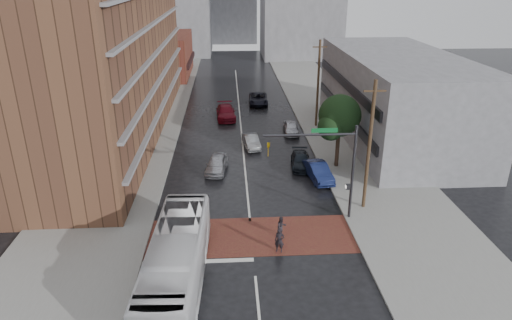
{
  "coord_description": "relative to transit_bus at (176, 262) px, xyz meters",
  "views": [
    {
      "loc": [
        -1.33,
        -26.48,
        16.86
      ],
      "look_at": [
        0.64,
        5.73,
        3.5
      ],
      "focal_mm": 32.0,
      "sensor_mm": 36.0,
      "label": 1
    }
  ],
  "objects": [
    {
      "name": "sidewalk_east",
      "position": [
        16.01,
        29.73,
        -1.62
      ],
      "size": [
        9.0,
        90.0,
        0.15
      ],
      "primitive_type": "cube",
      "color": "gray",
      "rests_on": "ground"
    },
    {
      "name": "storefront_west",
      "position": [
        -7.49,
        58.73,
        1.8
      ],
      "size": [
        8.0,
        16.0,
        7.0
      ],
      "primitive_type": "cube",
      "color": "brown",
      "rests_on": "ground"
    },
    {
      "name": "building_east",
      "position": [
        21.01,
        24.73,
        2.8
      ],
      "size": [
        11.0,
        26.0,
        9.0
      ],
      "primitive_type": "cube",
      "color": "gray",
      "rests_on": "ground"
    },
    {
      "name": "utility_pole_near",
      "position": [
        13.31,
        8.73,
        3.44
      ],
      "size": [
        1.6,
        0.26,
        10.0
      ],
      "color": "#473321",
      "rests_on": "ground"
    },
    {
      "name": "crosswalk",
      "position": [
        4.51,
        5.23,
        -1.69
      ],
      "size": [
        14.0,
        5.0,
        0.02
      ],
      "primitive_type": "cube",
      "color": "brown",
      "rests_on": "ground"
    },
    {
      "name": "ground",
      "position": [
        4.51,
        4.73,
        -1.7
      ],
      "size": [
        160.0,
        160.0,
        0.0
      ],
      "primitive_type": "plane",
      "color": "black",
      "rests_on": "ground"
    },
    {
      "name": "pedestrian_b",
      "position": [
        6.56,
        5.09,
        -0.95
      ],
      "size": [
        0.89,
        0.8,
        1.48
      ],
      "primitive_type": "imported",
      "rotation": [
        0.0,
        0.0,
        0.41
      ],
      "color": "#262127",
      "rests_on": "ground"
    },
    {
      "name": "utility_pole_far",
      "position": [
        13.31,
        28.73,
        3.44
      ],
      "size": [
        1.6,
        0.26,
        10.0
      ],
      "color": "#473321",
      "rests_on": "ground"
    },
    {
      "name": "car_travel_b",
      "position": [
        5.38,
        22.3,
        -1.04
      ],
      "size": [
        1.93,
        4.14,
        1.31
      ],
      "primitive_type": "imported",
      "rotation": [
        0.0,
        0.0,
        0.14
      ],
      "color": "#9EA2A5",
      "rests_on": "ground"
    },
    {
      "name": "suv_travel",
      "position": [
        7.19,
        38.93,
        -0.94
      ],
      "size": [
        2.71,
        5.51,
        1.51
      ],
      "primitive_type": "imported",
      "rotation": [
        0.0,
        0.0,
        -0.04
      ],
      "color": "black",
      "rests_on": "ground"
    },
    {
      "name": "street_tree",
      "position": [
        13.03,
        16.77,
        3.04
      ],
      "size": [
        4.2,
        4.1,
        6.9
      ],
      "color": "#332319",
      "rests_on": "ground"
    },
    {
      "name": "transit_bus",
      "position": [
        0.0,
        0.0,
        0.0
      ],
      "size": [
        3.36,
        12.29,
        3.39
      ],
      "primitive_type": "imported",
      "rotation": [
        0.0,
        0.0,
        -0.04
      ],
      "color": "silver",
      "rests_on": "ground"
    },
    {
      "name": "car_parked_mid",
      "position": [
        9.71,
        16.96,
        -1.07
      ],
      "size": [
        2.11,
        4.44,
        1.25
      ],
      "primitive_type": "imported",
      "rotation": [
        0.0,
        0.0,
        -0.09
      ],
      "color": "black",
      "rests_on": "ground"
    },
    {
      "name": "apartment_block",
      "position": [
        -9.49,
        28.73,
        12.3
      ],
      "size": [
        10.0,
        44.0,
        28.0
      ],
      "primitive_type": "cube",
      "color": "brown",
      "rests_on": "ground"
    },
    {
      "name": "signal_mast",
      "position": [
        10.36,
        7.23,
        3.04
      ],
      "size": [
        6.5,
        0.3,
        7.2
      ],
      "color": "#2D2D33",
      "rests_on": "ground"
    },
    {
      "name": "car_parked_near",
      "position": [
        10.81,
        14.14,
        -0.96
      ],
      "size": [
        2.25,
        4.69,
        1.48
      ],
      "primitive_type": "imported",
      "rotation": [
        0.0,
        0.0,
        0.16
      ],
      "color": "#16214F",
      "rests_on": "ground"
    },
    {
      "name": "pedestrian_a",
      "position": [
        6.22,
        3.23,
        -0.85
      ],
      "size": [
        0.7,
        0.55,
        1.7
      ],
      "primitive_type": "imported",
      "rotation": [
        0.0,
        0.0,
        -0.26
      ],
      "color": "black",
      "rests_on": "ground"
    },
    {
      "name": "sidewalk_west",
      "position": [
        -6.99,
        29.73,
        -1.62
      ],
      "size": [
        9.0,
        90.0,
        0.15
      ],
      "primitive_type": "cube",
      "color": "gray",
      "rests_on": "ground"
    },
    {
      "name": "car_parked_far",
      "position": [
        10.05,
        26.45,
        -1.02
      ],
      "size": [
        1.68,
        4.01,
        1.36
      ],
      "primitive_type": "imported",
      "rotation": [
        0.0,
        0.0,
        -0.02
      ],
      "color": "#B4B6BD",
      "rests_on": "ground"
    },
    {
      "name": "car_travel_c",
      "position": [
        2.77,
        32.6,
        -0.9
      ],
      "size": [
        2.56,
        5.59,
        1.59
      ],
      "primitive_type": "imported",
      "rotation": [
        0.0,
        0.0,
        0.06
      ],
      "color": "maroon",
      "rests_on": "ground"
    },
    {
      "name": "car_travel_a",
      "position": [
        1.94,
        16.39,
        -0.96
      ],
      "size": [
        2.35,
        4.53,
        1.47
      ],
      "primitive_type": "imported",
      "rotation": [
        0.0,
        0.0,
        -0.15
      ],
      "color": "#B0B2B8",
      "rests_on": "ground"
    }
  ]
}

